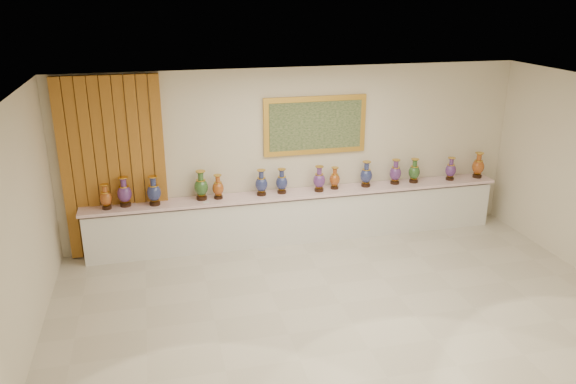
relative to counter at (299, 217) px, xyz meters
name	(u,v)px	position (x,y,z in m)	size (l,w,h in m)	color
ground	(340,304)	(0.00, -2.27, -0.44)	(8.00, 8.00, 0.00)	beige
room	(148,161)	(-2.49, 0.17, 1.15)	(8.00, 8.00, 8.00)	beige
counter	(299,217)	(0.00, 0.00, 0.00)	(7.28, 0.48, 0.90)	white
vase_0	(106,198)	(-3.19, -0.06, 0.65)	(0.25, 0.25, 0.41)	black
vase_1	(124,193)	(-2.90, 0.01, 0.68)	(0.28, 0.28, 0.49)	black
vase_2	(154,192)	(-2.44, -0.06, 0.68)	(0.29, 0.29, 0.49)	black
vase_3	(201,187)	(-1.68, 0.02, 0.69)	(0.30, 0.30, 0.50)	black
vase_4	(218,188)	(-1.40, 0.00, 0.65)	(0.24, 0.24, 0.41)	black
vase_5	(261,184)	(-0.67, -0.01, 0.66)	(0.21, 0.21, 0.45)	black
vase_6	(282,182)	(-0.31, 0.01, 0.66)	(0.26, 0.26, 0.43)	black
vase_7	(319,180)	(0.34, -0.05, 0.67)	(0.22, 0.22, 0.45)	black
vase_8	(335,179)	(0.64, 0.01, 0.64)	(0.22, 0.22, 0.39)	black
vase_9	(366,175)	(1.22, 0.00, 0.67)	(0.27, 0.27, 0.46)	black
vase_10	(395,173)	(1.78, 0.01, 0.67)	(0.26, 0.26, 0.45)	black
vase_11	(414,172)	(2.15, 0.00, 0.66)	(0.27, 0.27, 0.44)	black
vase_12	(451,170)	(2.86, -0.02, 0.65)	(0.24, 0.24, 0.42)	black
vase_13	(478,166)	(3.43, -0.01, 0.68)	(0.25, 0.25, 0.48)	black
label_card	(206,202)	(-1.62, -0.14, 0.47)	(0.10, 0.06, 0.00)	white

